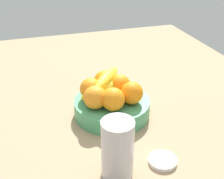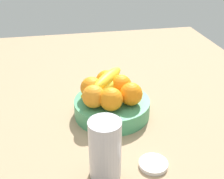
{
  "view_description": "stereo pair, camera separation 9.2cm",
  "coord_description": "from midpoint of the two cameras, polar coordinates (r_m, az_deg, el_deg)",
  "views": [
    {
      "loc": [
        -81.18,
        24.41,
        56.15
      ],
      "look_at": [
        -0.55,
        -0.62,
        9.66
      ],
      "focal_mm": 47.1,
      "sensor_mm": 36.0,
      "label": 1
    },
    {
      "loc": [
        -83.43,
        15.44,
        56.15
      ],
      "look_at": [
        -0.55,
        -0.62,
        9.66
      ],
      "focal_mm": 47.1,
      "sensor_mm": 36.0,
      "label": 2
    }
  ],
  "objects": [
    {
      "name": "orange_back_left",
      "position": [
        1.02,
        1.58,
        1.63
      ],
      "size": [
        7.47,
        7.47,
        7.47
      ],
      "primitive_type": "sphere",
      "color": "orange",
      "rests_on": "fruit_bowl"
    },
    {
      "name": "orange_back_right",
      "position": [
        0.98,
        -1.31,
        0.26
      ],
      "size": [
        7.47,
        7.47,
        7.47
      ],
      "primitive_type": "sphere",
      "color": "orange",
      "rests_on": "fruit_bowl"
    },
    {
      "name": "fruit_bowl",
      "position": [
        1.0,
        2.66,
        -3.51
      ],
      "size": [
        25.52,
        25.52,
        5.66
      ],
      "primitive_type": "cylinder",
      "color": "#459764",
      "rests_on": "ground_plane"
    },
    {
      "name": "orange_front_right",
      "position": [
        0.95,
        6.52,
        -0.96
      ],
      "size": [
        7.47,
        7.47,
        7.47
      ],
      "primitive_type": "sphere",
      "color": "orange",
      "rests_on": "fruit_bowl"
    },
    {
      "name": "orange_top_stack",
      "position": [
        0.93,
        -0.73,
        -1.43
      ],
      "size": [
        7.47,
        7.47,
        7.47
      ],
      "primitive_type": "sphere",
      "color": "orange",
      "rests_on": "fruit_bowl"
    },
    {
      "name": "orange_center",
      "position": [
        0.99,
        4.38,
        0.7
      ],
      "size": [
        7.47,
        7.47,
        7.47
      ],
      "primitive_type": "sphere",
      "color": "orange",
      "rests_on": "fruit_bowl"
    },
    {
      "name": "thermos_tumbler",
      "position": [
        0.74,
        2.29,
        -11.65
      ],
      "size": [
        8.16,
        8.16,
        16.42
      ],
      "primitive_type": "cylinder",
      "color": "silver",
      "rests_on": "ground_plane"
    },
    {
      "name": "ground_plane",
      "position": [
        1.02,
        2.19,
        -5.43
      ],
      "size": [
        180.0,
        140.0,
        3.0
      ],
      "primitive_type": "cube",
      "color": "#9D8060"
    },
    {
      "name": "jar_lid",
      "position": [
        0.83,
        11.31,
        -14.14
      ],
      "size": [
        7.74,
        7.74,
        1.2
      ],
      "primitive_type": "cylinder",
      "color": "white",
      "rests_on": "ground_plane"
    },
    {
      "name": "orange_front_left",
      "position": [
        0.91,
        2.72,
        -1.99
      ],
      "size": [
        7.47,
        7.47,
        7.47
      ],
      "primitive_type": "sphere",
      "color": "orange",
      "rests_on": "fruit_bowl"
    },
    {
      "name": "banana_bunch",
      "position": [
        0.98,
        1.77,
        0.79
      ],
      "size": [
        16.36,
        18.42,
        8.4
      ],
      "color": "yellow",
      "rests_on": "fruit_bowl"
    }
  ]
}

